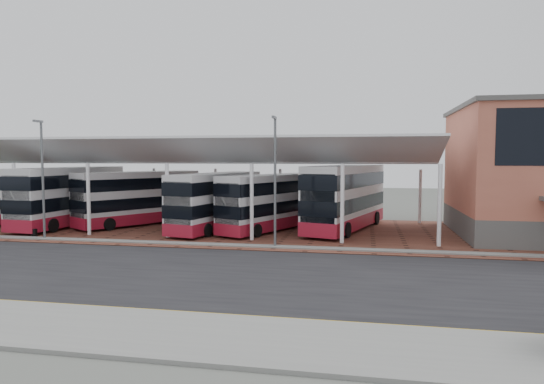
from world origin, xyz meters
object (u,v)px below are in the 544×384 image
(bus_1, at_px, (70,197))
(bus_2, at_px, (139,198))
(bus_3, at_px, (217,202))
(bus_4, at_px, (270,203))
(bus_0, at_px, (41,196))
(bus_5, at_px, (346,198))

(bus_1, relative_size, bus_2, 1.13)
(bus_1, height_order, bus_2, bus_1)
(bus_3, bearing_deg, bus_1, -167.50)
(bus_1, xyz_separation_m, bus_3, (12.49, -0.05, -0.19))
(bus_3, distance_m, bus_4, 4.11)
(bus_0, xyz_separation_m, bus_3, (16.84, -2.33, 0.01))
(bus_0, distance_m, bus_4, 21.00)
(bus_0, bearing_deg, bus_3, 14.64)
(bus_1, distance_m, bus_5, 22.31)
(bus_4, bearing_deg, bus_2, -161.27)
(bus_0, xyz_separation_m, bus_1, (4.35, -2.28, 0.20))
(bus_3, relative_size, bus_4, 1.05)
(bus_3, bearing_deg, bus_5, 24.38)
(bus_0, height_order, bus_1, bus_1)
(bus_2, distance_m, bus_5, 16.90)
(bus_0, xyz_separation_m, bus_4, (20.92, -1.82, -0.05))
(bus_2, height_order, bus_5, bus_5)
(bus_1, bearing_deg, bus_2, 19.76)
(bus_2, bearing_deg, bus_0, -153.68)
(bus_1, bearing_deg, bus_3, 4.18)
(bus_3, bearing_deg, bus_0, -175.16)
(bus_0, relative_size, bus_5, 0.87)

